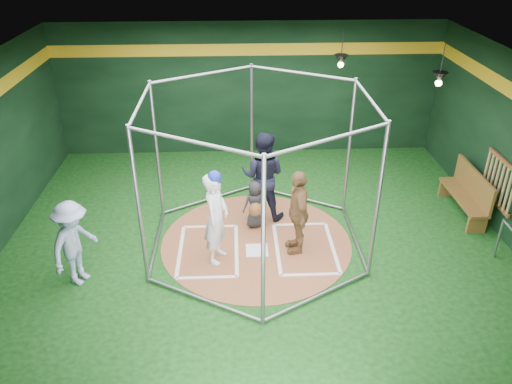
{
  "coord_description": "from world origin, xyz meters",
  "views": [
    {
      "loc": [
        -0.37,
        -8.28,
        5.74
      ],
      "look_at": [
        0.0,
        0.1,
        1.1
      ],
      "focal_mm": 35.0,
      "sensor_mm": 36.0,
      "label": 1
    }
  ],
  "objects_px": {
    "batter_figure": "(216,217)",
    "dugout_bench": "(468,192)",
    "umpire": "(263,176)",
    "visitor_leopard": "(298,212)"
  },
  "relations": [
    {
      "from": "batter_figure",
      "to": "dugout_bench",
      "type": "distance_m",
      "value": 5.6
    },
    {
      "from": "visitor_leopard",
      "to": "dugout_bench",
      "type": "height_order",
      "value": "visitor_leopard"
    },
    {
      "from": "batter_figure",
      "to": "visitor_leopard",
      "type": "distance_m",
      "value": 1.55
    },
    {
      "from": "umpire",
      "to": "dugout_bench",
      "type": "bearing_deg",
      "value": -164.32
    },
    {
      "from": "visitor_leopard",
      "to": "umpire",
      "type": "relative_size",
      "value": 0.88
    },
    {
      "from": "batter_figure",
      "to": "visitor_leopard",
      "type": "xyz_separation_m",
      "value": [
        1.53,
        0.25,
        -0.08
      ]
    },
    {
      "from": "batter_figure",
      "to": "umpire",
      "type": "bearing_deg",
      "value": 58.49
    },
    {
      "from": "visitor_leopard",
      "to": "umpire",
      "type": "bearing_deg",
      "value": -159.18
    },
    {
      "from": "visitor_leopard",
      "to": "batter_figure",
      "type": "bearing_deg",
      "value": -84.43
    },
    {
      "from": "batter_figure",
      "to": "umpire",
      "type": "height_order",
      "value": "umpire"
    }
  ]
}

